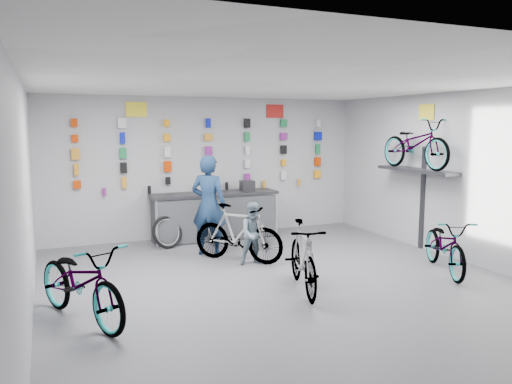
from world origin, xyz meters
name	(u,v)px	position (x,y,z in m)	size (l,w,h in m)	color
floor	(290,289)	(0.00, 0.00, 0.00)	(8.00, 8.00, 0.00)	#4E4E52
ceiling	(292,83)	(0.00, 0.00, 3.00)	(8.00, 8.00, 0.00)	white
wall_back	(208,167)	(0.00, 4.00, 1.50)	(7.00, 7.00, 0.00)	#A8A8AB
wall_left	(25,203)	(-3.50, 0.00, 1.50)	(8.00, 8.00, 0.00)	#A8A8AB
wall_right	(473,178)	(3.50, 0.00, 1.50)	(8.00, 8.00, 0.00)	#A8A8AB
counter	(215,216)	(0.00, 3.54, 0.49)	(2.70, 0.66, 1.00)	black
merch_wall	(210,154)	(0.04, 3.93, 1.80)	(5.57, 0.08, 1.55)	#D93300
wall_bracket	(417,175)	(3.33, 1.20, 1.46)	(0.39, 1.90, 2.00)	#333338
sign_left	(136,110)	(-1.50, 3.98, 2.72)	(0.42, 0.02, 0.30)	yellow
sign_right	(275,111)	(1.60, 3.98, 2.72)	(0.42, 0.02, 0.30)	red
sign_side	(426,112)	(3.48, 1.20, 2.65)	(0.02, 0.40, 0.30)	yellow
bike_left	(81,282)	(-2.93, -0.11, 0.51)	(0.67, 1.93, 1.01)	gray
bike_center	(303,257)	(0.11, -0.17, 0.51)	(0.48, 1.69, 1.02)	gray
bike_right	(445,245)	(2.72, -0.24, 0.46)	(0.61, 1.74, 0.91)	gray
bike_service	(238,233)	(-0.18, 1.70, 0.51)	(0.48, 1.71, 1.03)	gray
bike_wall	(415,144)	(3.25, 1.20, 2.05)	(0.63, 1.80, 0.95)	gray
clerk	(209,205)	(-0.51, 2.36, 0.93)	(0.68, 0.45, 1.87)	#152B4A
customer	(255,234)	(0.02, 1.42, 0.55)	(0.53, 0.41, 1.09)	slate
spare_wheel	(167,232)	(-1.11, 3.17, 0.31)	(0.70, 0.43, 0.65)	black
register	(247,186)	(0.74, 3.55, 1.11)	(0.28, 0.30, 0.22)	black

